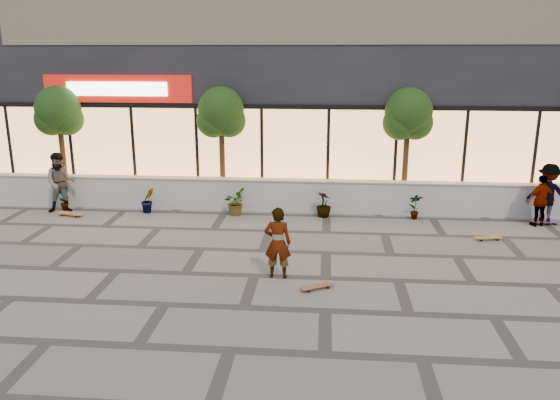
# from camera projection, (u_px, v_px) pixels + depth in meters

# --- Properties ---
(ground) EXTENTS (80.00, 80.00, 0.00)m
(ground) POSITION_uv_depth(u_px,v_px,m) (325.00, 311.00, 10.82)
(ground) COLOR gray
(ground) RESTS_ON ground
(planter_wall) EXTENTS (22.00, 0.42, 1.04)m
(planter_wall) POSITION_uv_depth(u_px,v_px,m) (327.00, 196.00, 17.42)
(planter_wall) COLOR white
(planter_wall) RESTS_ON ground
(retail_building) EXTENTS (24.00, 9.17, 8.50)m
(retail_building) POSITION_uv_depth(u_px,v_px,m) (330.00, 71.00, 21.72)
(retail_building) COLOR #242429
(retail_building) RESTS_ON ground
(shrub_a) EXTENTS (0.43, 0.29, 0.81)m
(shrub_a) POSITION_uv_depth(u_px,v_px,m) (63.00, 198.00, 17.63)
(shrub_a) COLOR #183410
(shrub_a) RESTS_ON ground
(shrub_b) EXTENTS (0.57, 0.57, 0.81)m
(shrub_b) POSITION_uv_depth(u_px,v_px,m) (148.00, 200.00, 17.39)
(shrub_b) COLOR #183410
(shrub_b) RESTS_ON ground
(shrub_c) EXTENTS (0.68, 0.77, 0.81)m
(shrub_c) POSITION_uv_depth(u_px,v_px,m) (235.00, 202.00, 17.16)
(shrub_c) COLOR #183410
(shrub_c) RESTS_ON ground
(shrub_d) EXTENTS (0.64, 0.64, 0.81)m
(shrub_d) POSITION_uv_depth(u_px,v_px,m) (324.00, 204.00, 16.93)
(shrub_d) COLOR #183410
(shrub_d) RESTS_ON ground
(shrub_e) EXTENTS (0.46, 0.35, 0.81)m
(shrub_e) POSITION_uv_depth(u_px,v_px,m) (415.00, 206.00, 16.69)
(shrub_e) COLOR #183410
(shrub_e) RESTS_ON ground
(tree_west) EXTENTS (1.60, 1.50, 3.92)m
(tree_west) POSITION_uv_depth(u_px,v_px,m) (59.00, 114.00, 18.20)
(tree_west) COLOR #492A1A
(tree_west) RESTS_ON ground
(tree_midwest) EXTENTS (1.60, 1.50, 3.92)m
(tree_midwest) POSITION_uv_depth(u_px,v_px,m) (221.00, 115.00, 17.74)
(tree_midwest) COLOR #492A1A
(tree_midwest) RESTS_ON ground
(tree_mideast) EXTENTS (1.60, 1.50, 3.92)m
(tree_mideast) POSITION_uv_depth(u_px,v_px,m) (408.00, 117.00, 17.24)
(tree_mideast) COLOR #492A1A
(tree_mideast) RESTS_ON ground
(skater_center) EXTENTS (0.61, 0.40, 1.66)m
(skater_center) POSITION_uv_depth(u_px,v_px,m) (278.00, 243.00, 12.24)
(skater_center) COLOR white
(skater_center) RESTS_ON ground
(skater_left) EXTENTS (1.13, 1.01, 1.92)m
(skater_left) POSITION_uv_depth(u_px,v_px,m) (61.00, 183.00, 17.33)
(skater_left) COLOR #897D58
(skater_left) RESTS_ON ground
(skater_right_near) EXTENTS (0.97, 0.63, 1.53)m
(skater_right_near) POSITION_uv_depth(u_px,v_px,m) (541.00, 201.00, 15.94)
(skater_right_near) COLOR silver
(skater_right_near) RESTS_ON ground
(skater_right_far) EXTENTS (1.36, 1.11, 1.83)m
(skater_right_far) POSITION_uv_depth(u_px,v_px,m) (548.00, 194.00, 16.10)
(skater_right_far) COLOR maroon
(skater_right_far) RESTS_ON ground
(skateboard_center) EXTENTS (0.76, 0.55, 0.09)m
(skateboard_center) POSITION_uv_depth(u_px,v_px,m) (317.00, 286.00, 11.78)
(skateboard_center) COLOR brown
(skateboard_center) RESTS_ON ground
(skateboard_left) EXTENTS (0.89, 0.41, 0.10)m
(skateboard_left) POSITION_uv_depth(u_px,v_px,m) (70.00, 214.00, 17.05)
(skateboard_left) COLOR orange
(skateboard_left) RESTS_ON ground
(skateboard_right_near) EXTENTS (0.78, 0.35, 0.09)m
(skateboard_right_near) POSITION_uv_depth(u_px,v_px,m) (488.00, 238.00, 14.87)
(skateboard_right_near) COLOR olive
(skateboard_right_near) RESTS_ON ground
(skateboard_right_far) EXTENTS (0.88, 0.33, 0.10)m
(skateboard_right_far) POSITION_uv_depth(u_px,v_px,m) (546.00, 222.00, 16.22)
(skateboard_right_far) COLOR #564279
(skateboard_right_far) RESTS_ON ground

